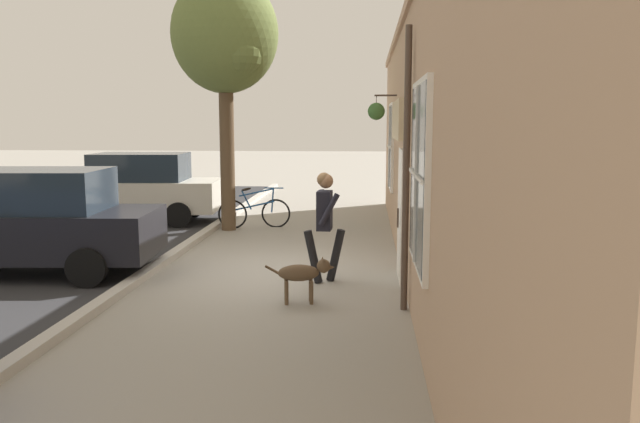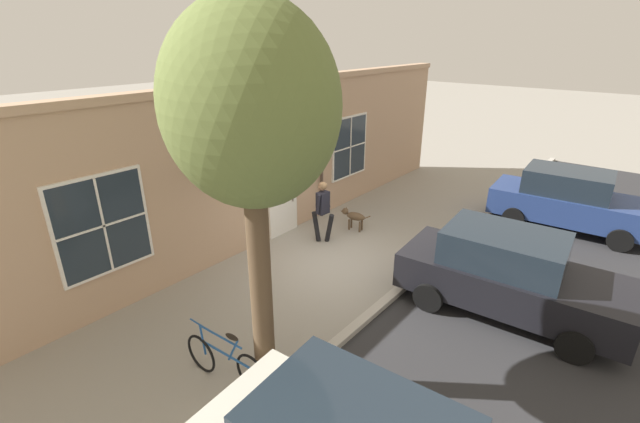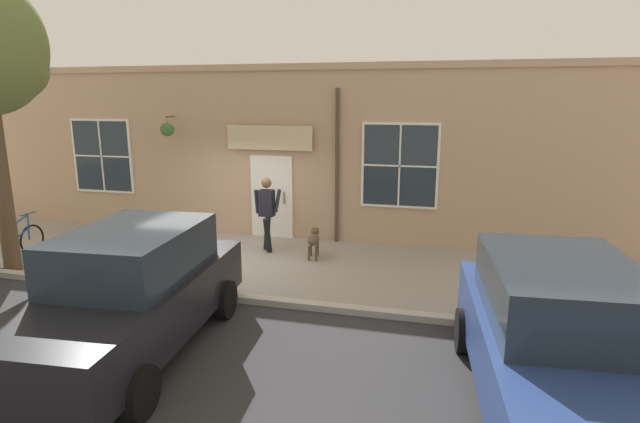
{
  "view_description": "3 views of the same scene",
  "coord_description": "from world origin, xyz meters",
  "px_view_note": "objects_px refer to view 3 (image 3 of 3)",
  "views": [
    {
      "loc": [
        -1.6,
        10.38,
        2.51
      ],
      "look_at": [
        -0.91,
        1.18,
        1.19
      ],
      "focal_mm": 35.0,
      "sensor_mm": 36.0,
      "label": 1
    },
    {
      "loc": [
        5.8,
        -7.62,
        5.32
      ],
      "look_at": [
        -0.61,
        0.21,
        1.15
      ],
      "focal_mm": 24.0,
      "sensor_mm": 36.0,
      "label": 2
    },
    {
      "loc": [
        9.62,
        4.72,
        3.51
      ],
      "look_at": [
        -0.38,
        2.16,
        1.15
      ],
      "focal_mm": 28.0,
      "sensor_mm": 36.0,
      "label": 3
    }
  ],
  "objects_px": {
    "pedestrian_walking": "(267,207)",
    "dog_on_leash": "(314,239)",
    "parked_car_mid_block": "(131,292)",
    "parked_car_far_end": "(560,341)",
    "leaning_bicycle": "(18,244)"
  },
  "relations": [
    {
      "from": "pedestrian_walking",
      "to": "dog_on_leash",
      "type": "relative_size",
      "value": 1.78
    },
    {
      "from": "parked_car_mid_block",
      "to": "parked_car_far_end",
      "type": "relative_size",
      "value": 1.0
    },
    {
      "from": "dog_on_leash",
      "to": "parked_car_far_end",
      "type": "bearing_deg",
      "value": 40.65
    },
    {
      "from": "parked_car_far_end",
      "to": "leaning_bicycle",
      "type": "bearing_deg",
      "value": -106.03
    },
    {
      "from": "pedestrian_walking",
      "to": "dog_on_leash",
      "type": "xyz_separation_m",
      "value": [
        0.22,
        1.18,
        -0.63
      ]
    },
    {
      "from": "pedestrian_walking",
      "to": "leaning_bicycle",
      "type": "bearing_deg",
      "value": -68.07
    },
    {
      "from": "leaning_bicycle",
      "to": "parked_car_far_end",
      "type": "height_order",
      "value": "parked_car_far_end"
    },
    {
      "from": "parked_car_mid_block",
      "to": "parked_car_far_end",
      "type": "height_order",
      "value": "same"
    },
    {
      "from": "dog_on_leash",
      "to": "parked_car_far_end",
      "type": "xyz_separation_m",
      "value": [
        4.79,
        4.11,
        0.45
      ]
    },
    {
      "from": "parked_car_far_end",
      "to": "dog_on_leash",
      "type": "bearing_deg",
      "value": -139.35
    },
    {
      "from": "leaning_bicycle",
      "to": "parked_car_mid_block",
      "type": "distance_m",
      "value": 5.71
    },
    {
      "from": "pedestrian_walking",
      "to": "parked_car_mid_block",
      "type": "height_order",
      "value": "parked_car_mid_block"
    },
    {
      "from": "pedestrian_walking",
      "to": "dog_on_leash",
      "type": "distance_m",
      "value": 1.36
    },
    {
      "from": "dog_on_leash",
      "to": "leaning_bicycle",
      "type": "height_order",
      "value": "leaning_bicycle"
    },
    {
      "from": "dog_on_leash",
      "to": "parked_car_mid_block",
      "type": "distance_m",
      "value": 4.93
    }
  ]
}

